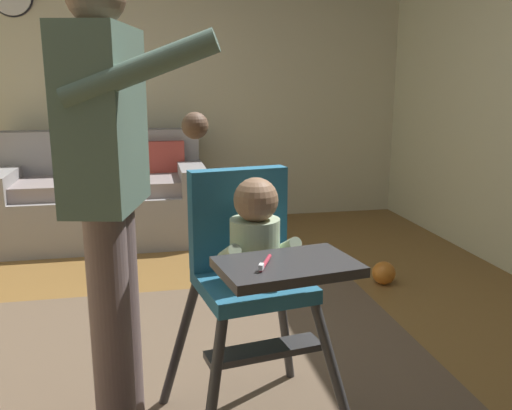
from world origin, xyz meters
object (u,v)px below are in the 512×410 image
Objects in this scene: high_chair at (252,257)px; toy_ball_second at (384,273)px; couch at (103,198)px; adult_standing at (109,186)px.

high_chair reaches higher than toy_ball_second.
couch is 2.31m from toy_ball_second.
adult_standing is at bearing 5.26° from couch.
adult_standing reaches higher than couch.
high_chair reaches higher than couch.
couch is 1.70× the size of high_chair.
adult_standing is 10.97× the size of toy_ball_second.
high_chair is at bearing -130.78° from toy_ball_second.
toy_ball_second is (1.57, 1.16, -0.84)m from adult_standing.
adult_standing reaches higher than high_chair.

